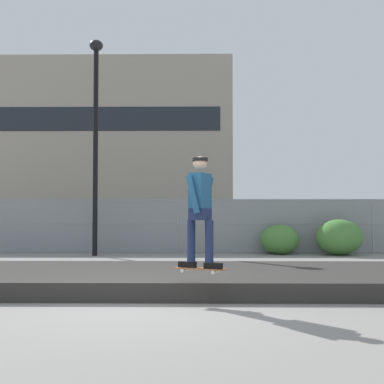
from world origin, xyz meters
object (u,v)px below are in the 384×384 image
object	(u,v)px
shrub_left	(280,240)
parked_car_near	(46,226)
skater	(200,205)
shrub_center	(339,237)
skateboard	(200,269)
parked_car_mid	(216,226)
street_lamp	(96,121)

from	to	relation	value
shrub_left	parked_car_near	bearing A→B (deg)	160.96
skater	shrub_center	distance (m)	10.12
skateboard	parked_car_near	xyz separation A→B (m)	(-6.07, 12.30, 0.30)
parked_car_mid	shrub_left	xyz separation A→B (m)	(2.03, -3.14, -0.35)
parked_car_mid	skater	bearing A→B (deg)	-92.95
skateboard	parked_car_near	world-z (taller)	parked_car_near
shrub_center	skater	bearing A→B (deg)	-116.91
skater	shrub_left	xyz separation A→B (m)	(2.67, 9.28, -1.03)
skateboard	shrub_center	size ratio (longest dim) A/B	0.53
street_lamp	shrub_left	world-z (taller)	street_lamp
street_lamp	skater	bearing A→B (deg)	-68.69
street_lamp	parked_car_near	bearing A→B (deg)	126.51
skateboard	parked_car_mid	size ratio (longest dim) A/B	0.18
skater	street_lamp	distance (m)	9.72
skateboard	parked_car_mid	bearing A→B (deg)	87.05
skateboard	street_lamp	world-z (taller)	street_lamp
skater	parked_car_mid	distance (m)	12.46
parked_car_mid	parked_car_near	bearing A→B (deg)	-178.92
skater	parked_car_near	distance (m)	13.73
skateboard	parked_car_mid	world-z (taller)	parked_car_mid
shrub_left	shrub_center	xyz separation A→B (m)	(1.89, -0.30, 0.09)
street_lamp	shrub_center	bearing A→B (deg)	2.33
street_lamp	shrub_center	world-z (taller)	street_lamp
parked_car_near	shrub_left	xyz separation A→B (m)	(8.74, -3.01, -0.35)
parked_car_near	parked_car_mid	size ratio (longest dim) A/B	1.00
parked_car_near	shrub_center	world-z (taller)	parked_car_near
skateboard	street_lamp	size ratio (longest dim) A/B	0.11
skateboard	shrub_left	size ratio (longest dim) A/B	0.63
street_lamp	shrub_left	xyz separation A→B (m)	(6.04, 0.62, -3.87)
skater	parked_car_near	bearing A→B (deg)	116.27
parked_car_near	shrub_left	distance (m)	9.25
skater	parked_car_near	xyz separation A→B (m)	(-6.07, 12.30, -0.69)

